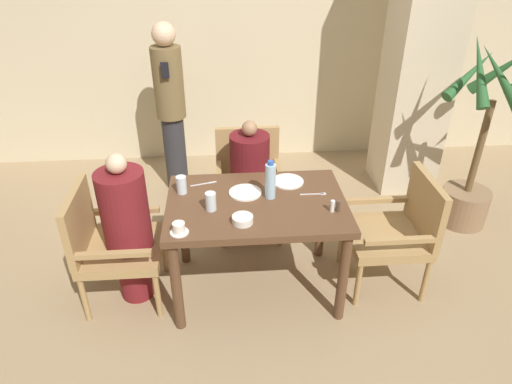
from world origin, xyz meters
TOP-DOWN VIEW (x-y plane):
  - ground_plane at (0.00, 0.00)m, footprint 16.00×16.00m
  - wall_back at (0.00, 2.31)m, footprint 8.00×0.06m
  - pillar_stone at (1.63, 1.50)m, footprint 0.55×0.55m
  - dining_table at (0.00, 0.00)m, footprint 1.21×0.82m
  - chair_left_side at (-1.02, 0.00)m, footprint 0.55×0.55m
  - diner_in_left_chair at (-0.88, 0.00)m, footprint 0.32×0.32m
  - chair_far_side at (0.00, 0.83)m, footprint 0.55×0.55m
  - diner_in_far_chair at (-0.00, 0.69)m, footprint 0.32×0.32m
  - chair_right_side at (1.02, 0.00)m, footprint 0.55×0.55m
  - standing_host at (-0.69, 1.57)m, footprint 0.28×0.31m
  - potted_palm at (1.94, 0.72)m, footprint 0.72×0.72m
  - plate_main_left at (0.25, 0.25)m, footprint 0.23×0.23m
  - plate_main_right at (-0.07, 0.11)m, footprint 0.23×0.23m
  - teacup_with_saucer at (-0.49, -0.32)m, footprint 0.12×0.12m
  - bowl_small at (-0.11, -0.24)m, footprint 0.13×0.13m
  - water_bottle at (0.10, 0.05)m, footprint 0.07×0.07m
  - glass_tall_near at (-0.51, 0.16)m, footprint 0.07×0.07m
  - glass_tall_mid at (-0.30, -0.08)m, footprint 0.07×0.07m
  - salt_shaker at (0.48, -0.16)m, footprint 0.03×0.03m
  - pepper_shaker at (0.52, -0.16)m, footprint 0.03×0.03m
  - fork_beside_plate at (0.42, 0.06)m, footprint 0.18×0.02m
  - knife_beside_plate at (-0.35, 0.27)m, footprint 0.19×0.06m

SIDE VIEW (x-z plane):
  - ground_plane at x=0.00m, z-range 0.00..0.00m
  - chair_left_side at x=-1.02m, z-range 0.04..0.92m
  - chair_far_side at x=0.00m, z-range 0.04..0.92m
  - chair_right_side at x=1.02m, z-range 0.04..0.92m
  - diner_in_far_chair at x=0.00m, z-range 0.01..1.07m
  - diner_in_left_chair at x=-0.88m, z-range 0.02..1.16m
  - potted_palm at x=1.94m, z-range -0.20..1.45m
  - dining_table at x=0.00m, z-range 0.27..1.03m
  - fork_beside_plate at x=0.42m, z-range 0.76..0.76m
  - knife_beside_plate at x=-0.35m, z-range 0.76..0.76m
  - plate_main_left at x=0.25m, z-range 0.76..0.77m
  - plate_main_right at x=-0.07m, z-range 0.76..0.77m
  - bowl_small at x=-0.11m, z-range 0.76..0.80m
  - teacup_with_saucer at x=-0.49m, z-range 0.75..0.82m
  - pepper_shaker at x=0.52m, z-range 0.76..0.83m
  - salt_shaker at x=0.48m, z-range 0.76..0.84m
  - glass_tall_near at x=-0.51m, z-range 0.76..0.88m
  - glass_tall_mid at x=-0.30m, z-range 0.76..0.88m
  - standing_host at x=-0.69m, z-range 0.06..1.70m
  - water_bottle at x=0.10m, z-range 0.75..1.02m
  - pillar_stone at x=1.63m, z-range 0.00..2.70m
  - wall_back at x=0.00m, z-range 0.00..2.80m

